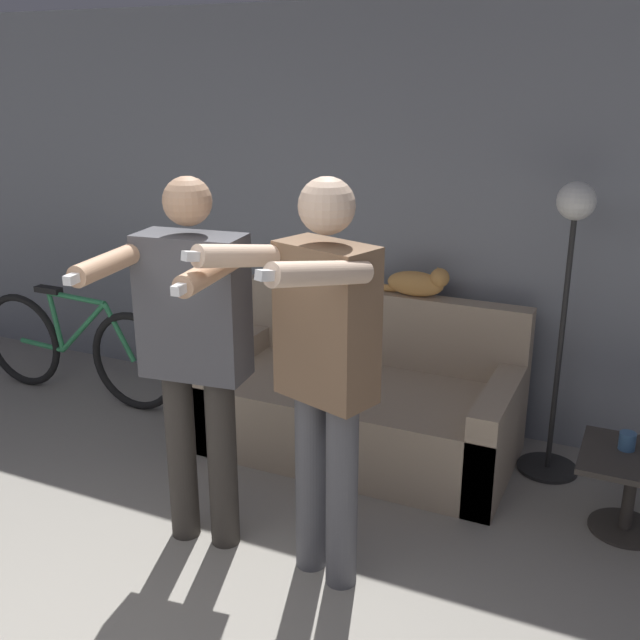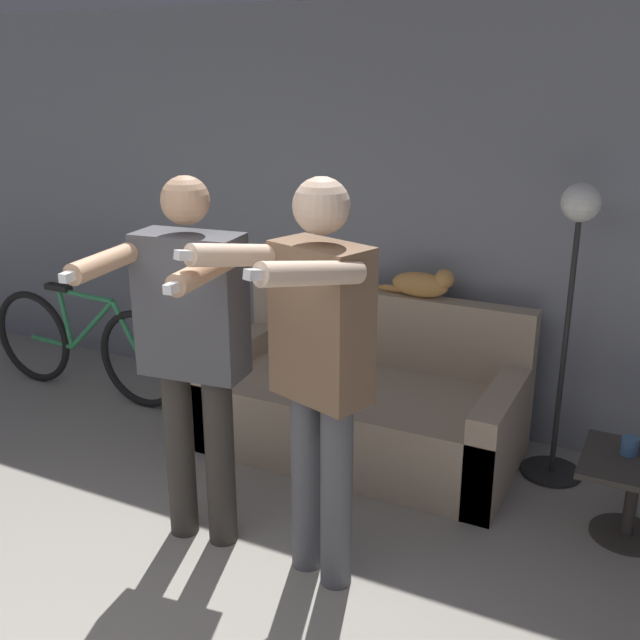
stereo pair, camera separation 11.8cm
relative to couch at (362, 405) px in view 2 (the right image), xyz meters
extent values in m
cube|color=gray|center=(-0.19, 0.57, 1.02)|extent=(10.00, 0.05, 2.60)
cube|color=tan|center=(0.00, -0.04, -0.06)|extent=(1.85, 0.93, 0.44)
cube|color=tan|center=(0.00, 0.35, 0.39)|extent=(1.85, 0.14, 0.46)
cube|color=tan|center=(-0.84, -0.04, 0.01)|extent=(0.16, 0.93, 0.58)
cube|color=tan|center=(0.84, -0.04, 0.01)|extent=(0.16, 0.93, 0.58)
cylinder|color=#38332D|center=(-0.44, -1.20, 0.15)|extent=(0.14, 0.14, 0.87)
cylinder|color=#38332D|center=(-0.23, -1.18, 0.15)|extent=(0.14, 0.14, 0.87)
cube|color=#4C4C51|center=(-0.34, -1.19, 0.92)|extent=(0.50, 0.27, 0.65)
sphere|color=tan|center=(-0.34, -1.19, 1.39)|extent=(0.21, 0.21, 0.21)
cylinder|color=tan|center=(-0.53, -1.46, 1.16)|extent=(0.15, 0.51, 0.09)
cube|color=white|center=(-0.50, -1.71, 1.16)|extent=(0.05, 0.12, 0.04)
cylinder|color=tan|center=(-0.08, -1.41, 1.16)|extent=(0.15, 0.51, 0.09)
cube|color=white|center=(-0.05, -1.66, 1.16)|extent=(0.05, 0.12, 0.04)
cylinder|color=#56565B|center=(0.23, -1.16, 0.16)|extent=(0.14, 0.14, 0.88)
cylinder|color=#56565B|center=(0.40, -1.22, 0.16)|extent=(0.14, 0.14, 0.88)
cube|color=brown|center=(0.32, -1.19, 0.93)|extent=(0.46, 0.34, 0.66)
sphere|color=beige|center=(0.32, -1.19, 1.42)|extent=(0.23, 0.23, 0.23)
cylinder|color=beige|center=(0.05, -1.36, 1.23)|extent=(0.24, 0.51, 0.17)
cube|color=white|center=(-0.02, -1.60, 1.27)|extent=(0.07, 0.13, 0.06)
cylinder|color=beige|center=(0.43, -1.48, 1.23)|extent=(0.24, 0.51, 0.17)
cube|color=white|center=(0.35, -1.72, 1.27)|extent=(0.07, 0.13, 0.06)
ellipsoid|color=tan|center=(0.21, 0.35, 0.69)|extent=(0.35, 0.12, 0.15)
sphere|color=tan|center=(0.36, 0.35, 0.75)|extent=(0.12, 0.12, 0.12)
ellipsoid|color=tan|center=(0.03, 0.37, 0.64)|extent=(0.19, 0.04, 0.04)
cone|color=tan|center=(0.34, 0.33, 0.79)|extent=(0.03, 0.03, 0.03)
cone|color=tan|center=(0.34, 0.37, 0.79)|extent=(0.03, 0.03, 0.03)
cylinder|color=black|center=(1.10, 0.20, -0.27)|extent=(0.34, 0.34, 0.02)
cylinder|color=black|center=(1.10, 0.20, 0.47)|extent=(0.03, 0.03, 1.50)
sphere|color=white|center=(1.10, 0.20, 1.28)|extent=(0.20, 0.20, 0.20)
cylinder|color=#38332D|center=(1.55, -0.25, -0.28)|extent=(0.35, 0.35, 0.02)
cylinder|color=#38332D|center=(1.55, -0.25, -0.09)|extent=(0.06, 0.06, 0.39)
cube|color=#38332D|center=(1.55, -0.25, 0.12)|extent=(0.51, 0.51, 0.03)
cylinder|color=#3D6693|center=(1.50, -0.20, 0.18)|extent=(0.08, 0.08, 0.09)
torus|color=black|center=(-1.58, -0.13, 0.06)|extent=(0.69, 0.05, 0.69)
torus|color=black|center=(-2.58, -0.13, 0.06)|extent=(0.69, 0.05, 0.69)
cylinder|color=#338E56|center=(-1.99, -0.13, 0.24)|extent=(0.44, 0.04, 0.42)
cylinder|color=#338E56|center=(-2.23, -0.13, 0.25)|extent=(0.10, 0.04, 0.42)
cylinder|color=#338E56|center=(-2.03, -0.13, 0.45)|extent=(0.48, 0.04, 0.05)
cylinder|color=#338E56|center=(-2.39, -0.13, 0.05)|extent=(0.38, 0.04, 0.05)
cylinder|color=#338E56|center=(-1.68, -0.13, 0.25)|extent=(0.24, 0.04, 0.40)
cube|color=black|center=(-2.27, -0.13, 0.48)|extent=(0.20, 0.07, 0.04)
camera|label=1|loc=(1.51, -3.84, 1.92)|focal=42.00mm
camera|label=2|loc=(1.62, -3.79, 1.92)|focal=42.00mm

